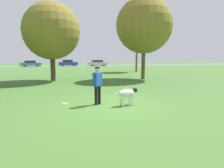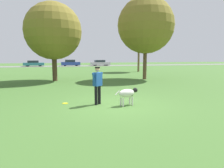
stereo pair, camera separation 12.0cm
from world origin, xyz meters
The scene contains 11 objects.
ground_plane centered at (0.00, 0.00, 0.00)m, with size 120.00×120.00×0.00m, color #426B2D.
far_road_strip centered at (0.00, 37.08, 0.01)m, with size 120.00×6.00×0.01m.
person centered at (-0.70, 0.29, 0.95)m, with size 0.57×0.46×1.62m.
dog centered at (0.48, -0.21, 0.51)m, with size 1.10×0.51×0.72m.
frisbee centered at (-2.05, 0.81, 0.01)m, with size 0.25×0.25×0.02m.
tree_mid_center centered at (-2.57, 9.57, 4.12)m, with size 4.68×4.68×6.46m.
tree_near_right centered at (5.31, 8.74, 4.78)m, with size 4.97×4.97×7.27m.
tree_far_right centered at (8.39, 17.53, 5.23)m, with size 3.32×3.32×6.91m.
parked_car_teal centered at (-7.19, 37.30, 0.63)m, with size 4.21×1.95×1.25m.
parked_car_blue centered at (0.46, 37.45, 0.67)m, with size 4.13×1.80×1.38m.
parked_car_silver centered at (7.11, 37.05, 0.64)m, with size 4.40×1.85×1.28m.
Camera 2 is at (-2.31, -7.97, 2.04)m, focal length 32.00 mm.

